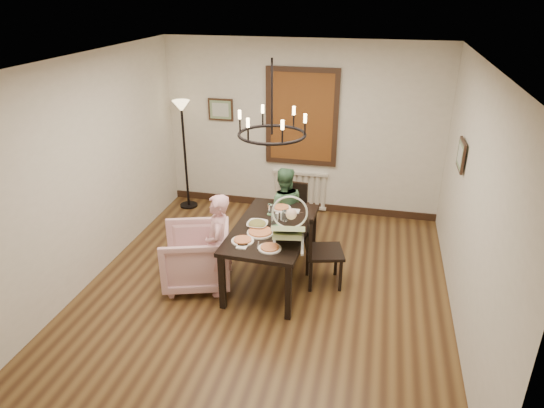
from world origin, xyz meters
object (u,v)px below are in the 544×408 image
at_px(floor_lamp, 185,157).
at_px(chair_right, 325,248).
at_px(elderly_woman, 219,253).
at_px(drinking_glass, 274,220).
at_px(chair_far, 290,215).
at_px(dining_table, 272,233).
at_px(seated_man, 283,216).
at_px(baby_bouncer, 289,227).
at_px(armchair, 196,256).

bearing_deg(floor_lamp, chair_right, -35.60).
bearing_deg(elderly_woman, drinking_glass, 115.56).
relative_size(chair_far, floor_lamp, 0.51).
relative_size(elderly_woman, floor_lamp, 0.60).
bearing_deg(elderly_woman, dining_table, 112.53).
xyz_separation_m(chair_far, elderly_woman, (-0.61, -1.43, 0.09)).
bearing_deg(drinking_glass, floor_lamp, 136.29).
bearing_deg(elderly_woman, seated_man, 142.86).
xyz_separation_m(chair_far, baby_bouncer, (0.24, -1.37, 0.50)).
bearing_deg(baby_bouncer, armchair, 168.03).
relative_size(chair_far, chair_right, 0.88).
bearing_deg(drinking_glass, chair_far, 88.13).
bearing_deg(floor_lamp, dining_table, -44.76).
distance_m(armchair, drinking_glass, 1.09).
distance_m(elderly_woman, seated_man, 1.37).
bearing_deg(seated_man, chair_far, -125.60).
xyz_separation_m(dining_table, drinking_glass, (0.01, 0.06, 0.16)).
bearing_deg(chair_right, baby_bouncer, 121.67).
xyz_separation_m(dining_table, seated_man, (-0.03, 0.84, -0.16)).
relative_size(seated_man, floor_lamp, 0.57).
bearing_deg(baby_bouncer, dining_table, 119.09).
bearing_deg(armchair, chair_far, 126.23).
height_order(armchair, floor_lamp, floor_lamp).
xyz_separation_m(baby_bouncer, drinking_glass, (-0.27, 0.41, -0.12)).
bearing_deg(chair_far, seated_man, -106.65).
bearing_deg(armchair, seated_man, 124.33).
height_order(chair_right, floor_lamp, floor_lamp).
xyz_separation_m(dining_table, chair_far, (0.04, 1.02, -0.22)).
relative_size(chair_far, elderly_woman, 0.84).
relative_size(chair_right, elderly_woman, 0.96).
height_order(chair_right, baby_bouncer, baby_bouncer).
xyz_separation_m(armchair, drinking_glass, (0.93, 0.35, 0.45)).
xyz_separation_m(chair_far, seated_man, (-0.07, -0.18, 0.06)).
xyz_separation_m(dining_table, baby_bouncer, (0.28, -0.35, 0.28)).
xyz_separation_m(chair_right, armchair, (-1.58, -0.35, -0.13)).
bearing_deg(floor_lamp, armchair, -65.42).
bearing_deg(armchair, floor_lamp, -172.99).
relative_size(dining_table, elderly_woman, 1.53).
distance_m(chair_right, floor_lamp, 3.21).
relative_size(chair_far, seated_man, 0.88).
bearing_deg(dining_table, elderly_woman, -141.27).
height_order(chair_far, floor_lamp, floor_lamp).
bearing_deg(baby_bouncer, drinking_glass, 113.82).
distance_m(seated_man, floor_lamp, 2.21).
height_order(chair_far, elderly_woman, elderly_woman).
distance_m(baby_bouncer, floor_lamp, 3.16).
distance_m(armchair, seated_man, 1.45).
bearing_deg(seated_man, armchair, 38.14).
distance_m(armchair, baby_bouncer, 1.33).
distance_m(chair_right, elderly_woman, 1.32).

